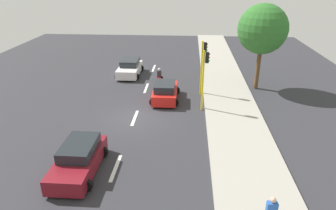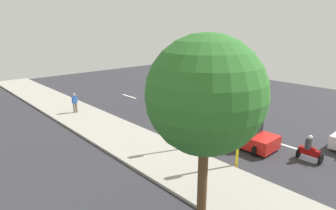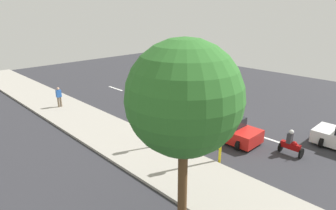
# 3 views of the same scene
# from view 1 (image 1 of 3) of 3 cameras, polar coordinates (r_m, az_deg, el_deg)

# --- Properties ---
(ground_plane) EXTENTS (40.00, 60.00, 0.10)m
(ground_plane) POSITION_cam_1_polar(r_m,az_deg,el_deg) (21.81, -6.20, -2.54)
(ground_plane) COLOR #2D2D33
(sidewalk) EXTENTS (4.00, 60.00, 0.15)m
(sidewalk) POSITION_cam_1_polar(r_m,az_deg,el_deg) (21.69, 12.34, -2.77)
(sidewalk) COLOR #9E998E
(sidewalk) RESTS_ON ground
(lane_stripe_north) EXTENTS (0.20, 2.40, 0.01)m
(lane_stripe_north) POSITION_cam_1_polar(r_m,az_deg,el_deg) (16.73, -9.73, -11.48)
(lane_stripe_north) COLOR white
(lane_stripe_north) RESTS_ON ground
(lane_stripe_mid) EXTENTS (0.20, 2.40, 0.01)m
(lane_stripe_mid) POSITION_cam_1_polar(r_m,az_deg,el_deg) (21.78, -6.21, -2.40)
(lane_stripe_mid) COLOR white
(lane_stripe_mid) RESTS_ON ground
(lane_stripe_south) EXTENTS (0.20, 2.40, 0.01)m
(lane_stripe_south) POSITION_cam_1_polar(r_m,az_deg,el_deg) (27.22, -4.08, 3.16)
(lane_stripe_south) COLOR white
(lane_stripe_south) RESTS_ON ground
(lane_stripe_far_south) EXTENTS (0.20, 2.40, 0.01)m
(lane_stripe_far_south) POSITION_cam_1_polar(r_m,az_deg,el_deg) (32.86, -2.66, 6.85)
(lane_stripe_far_south) COLOR white
(lane_stripe_far_south) RESTS_ON ground
(car_red) EXTENTS (2.27, 3.93, 1.52)m
(car_red) POSITION_cam_1_polar(r_m,az_deg,el_deg) (24.39, -0.53, 2.50)
(car_red) COLOR red
(car_red) RESTS_ON ground
(car_white) EXTENTS (2.37, 4.26, 1.52)m
(car_white) POSITION_cam_1_polar(r_m,az_deg,el_deg) (30.71, -7.13, 6.85)
(car_white) COLOR white
(car_white) RESTS_ON ground
(car_maroon) EXTENTS (2.31, 4.40, 1.52)m
(car_maroon) POSITION_cam_1_polar(r_m,az_deg,el_deg) (16.55, -16.30, -9.66)
(car_maroon) COLOR maroon
(car_maroon) RESTS_ON ground
(motorcycle) EXTENTS (0.60, 1.30, 1.53)m
(motorcycle) POSITION_cam_1_polar(r_m,az_deg,el_deg) (27.99, -1.62, 5.19)
(motorcycle) COLOR black
(motorcycle) RESTS_ON ground
(traffic_light_corner) EXTENTS (0.49, 0.24, 4.50)m
(traffic_light_corner) POSITION_cam_1_polar(r_m,az_deg,el_deg) (22.04, 6.83, 6.09)
(traffic_light_corner) COLOR yellow
(traffic_light_corner) RESTS_ON ground
(traffic_light_midblock) EXTENTS (0.49, 0.24, 4.50)m
(traffic_light_midblock) POSITION_cam_1_polar(r_m,az_deg,el_deg) (25.02, 6.54, 8.25)
(traffic_light_midblock) COLOR yellow
(traffic_light_midblock) RESTS_ON ground
(street_tree_north) EXTENTS (4.10, 4.10, 7.22)m
(street_tree_north) POSITION_cam_1_polar(r_m,az_deg,el_deg) (26.91, 17.21, 13.32)
(street_tree_north) COLOR brown
(street_tree_north) RESTS_ON ground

